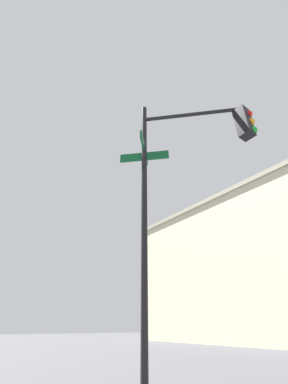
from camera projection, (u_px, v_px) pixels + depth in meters
name	position (u px, v px, depth m)	size (l,w,h in m)	color
traffic_signal_near	(191.00, 163.00, 5.10)	(2.21, 2.22, 6.16)	black
building_stucco	(271.00, 278.00, 27.49)	(19.70, 23.02, 12.39)	beige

